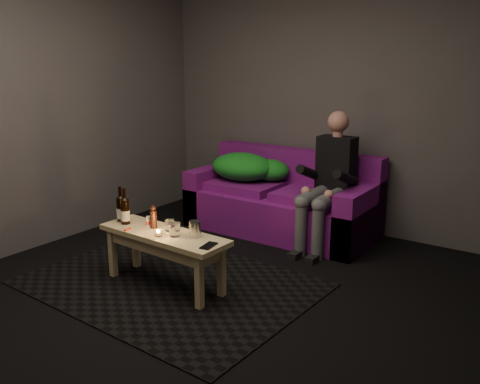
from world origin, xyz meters
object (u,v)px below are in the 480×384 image
(coffee_table, at_px, (164,242))
(beer_bottle_b, at_px, (125,211))
(person, at_px, (329,179))
(steel_cup, at_px, (195,229))
(beer_bottle_a, at_px, (121,208))
(sofa, at_px, (283,203))

(coffee_table, relative_size, beer_bottle_b, 3.79)
(person, distance_m, steel_cup, 1.54)
(coffee_table, relative_size, beer_bottle_a, 3.84)
(sofa, bearing_deg, coffee_table, -92.07)
(steel_cup, bearing_deg, coffee_table, -166.32)
(sofa, height_order, beer_bottle_a, sofa)
(person, height_order, coffee_table, person)
(coffee_table, xyz_separation_m, steel_cup, (0.26, 0.06, 0.14))
(beer_bottle_b, bearing_deg, sofa, 75.22)
(person, xyz_separation_m, coffee_table, (-0.63, -1.55, -0.29))
(sofa, xyz_separation_m, beer_bottle_a, (-0.53, -1.69, 0.26))
(beer_bottle_b, bearing_deg, person, 56.79)
(person, relative_size, beer_bottle_b, 4.34)
(person, xyz_separation_m, beer_bottle_b, (-1.03, -1.57, -0.10))
(coffee_table, height_order, beer_bottle_b, beer_bottle_b)
(person, height_order, steel_cup, person)
(beer_bottle_a, distance_m, steel_cup, 0.74)
(beer_bottle_a, bearing_deg, coffee_table, -1.41)
(beer_bottle_a, bearing_deg, sofa, 72.49)
(sofa, height_order, steel_cup, sofa)
(beer_bottle_a, xyz_separation_m, steel_cup, (0.73, 0.05, -0.05))
(person, bearing_deg, beer_bottle_b, -123.21)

